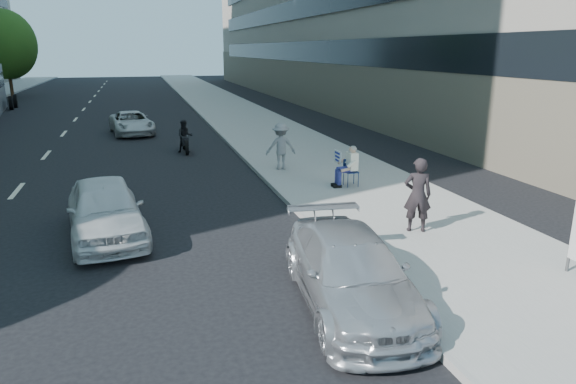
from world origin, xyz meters
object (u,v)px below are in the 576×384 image
object	(u,v)px
seated_protester	(348,164)
white_sedan_far	(131,123)
jogger	(281,146)
motorcycle	(185,138)
parked_sedan	(351,272)
pedestrian_woman	(418,195)
white_sedan_near	(105,209)

from	to	relation	value
seated_protester	white_sedan_far	size ratio (longest dim) A/B	0.31
jogger	motorcycle	size ratio (longest dim) A/B	0.83
seated_protester	parked_sedan	distance (m)	7.71
parked_sedan	white_sedan_far	distance (m)	21.26
pedestrian_woman	white_sedan_near	xyz separation A→B (m)	(-7.17, 2.05, -0.34)
seated_protester	motorcycle	distance (m)	9.01
parked_sedan	white_sedan_far	size ratio (longest dim) A/B	1.03
parked_sedan	motorcycle	bearing A→B (deg)	101.82
white_sedan_near	motorcycle	bearing A→B (deg)	67.40
white_sedan_far	seated_protester	bearing A→B (deg)	-72.05
white_sedan_far	jogger	bearing A→B (deg)	-72.09
seated_protester	jogger	world-z (taller)	jogger
pedestrian_woman	parked_sedan	xyz separation A→B (m)	(-2.87, -2.76, -0.41)
white_sedan_near	motorcycle	distance (m)	10.56
pedestrian_woman	white_sedan_far	bearing A→B (deg)	-48.99
parked_sedan	jogger	bearing A→B (deg)	87.67
white_sedan_near	white_sedan_far	distance (m)	16.13
white_sedan_near	white_sedan_far	bearing A→B (deg)	80.92
jogger	motorcycle	xyz separation A→B (m)	(-2.98, 4.96, -0.36)
seated_protester	white_sedan_near	xyz separation A→B (m)	(-7.21, -2.32, -0.17)
seated_protester	pedestrian_woman	distance (m)	4.38
pedestrian_woman	white_sedan_far	distance (m)	19.34
jogger	motorcycle	distance (m)	5.80
white_sedan_near	jogger	bearing A→B (deg)	34.88
jogger	white_sedan_near	xyz separation A→B (m)	(-5.79, -5.23, -0.29)
white_sedan_far	parked_sedan	bearing A→B (deg)	-87.67
parked_sedan	white_sedan_near	xyz separation A→B (m)	(-4.29, 4.81, 0.07)
pedestrian_woman	parked_sedan	bearing A→B (deg)	64.81
white_sedan_far	motorcycle	world-z (taller)	motorcycle
seated_protester	white_sedan_near	distance (m)	7.57
seated_protester	parked_sedan	xyz separation A→B (m)	(-2.91, -7.13, -0.23)
motorcycle	white_sedan_near	bearing A→B (deg)	-104.01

